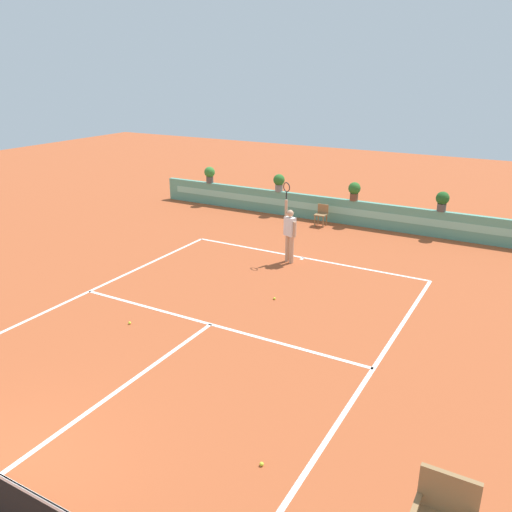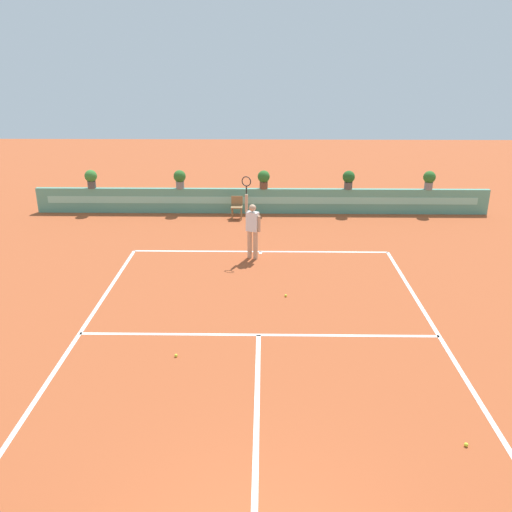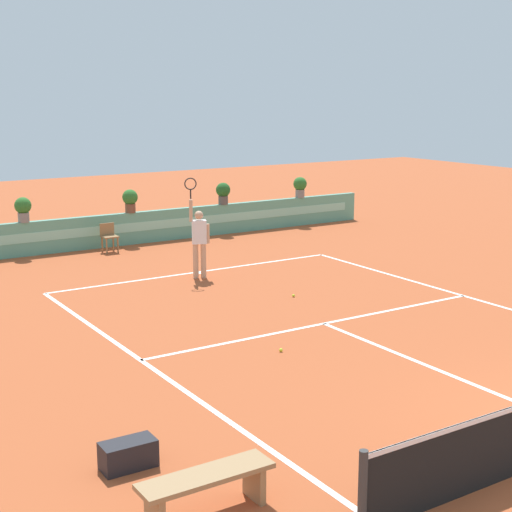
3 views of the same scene
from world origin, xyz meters
name	(u,v)px [view 2 (image 2 of 3)]	position (x,y,z in m)	size (l,w,h in m)	color
ground_plane	(258,344)	(0.00, 6.00, 0.00)	(60.00, 60.00, 0.00)	#A84C28
court_lines	(259,328)	(0.00, 6.72, 0.00)	(8.32, 11.94, 0.01)	white
back_wall_barrier	(261,201)	(0.00, 16.39, 0.50)	(18.00, 0.21, 1.00)	#599E84
ball_kid_chair	(237,206)	(-0.95, 15.66, 0.48)	(0.44, 0.44, 0.85)	olive
tennis_player	(252,226)	(-0.25, 11.31, 1.05)	(0.58, 0.34, 2.58)	tan
tennis_ball_near_baseline	(466,445)	(3.44, 2.75, 0.03)	(0.07, 0.07, 0.07)	#CCE033
tennis_ball_mid_court	(286,296)	(0.69, 8.47, 0.03)	(0.07, 0.07, 0.07)	#CCE033
tennis_ball_by_sideline	(176,355)	(-1.74, 5.43, 0.03)	(0.07, 0.07, 0.07)	#CCE033
potted_plant_far_left	(91,178)	(-6.75, 16.39, 1.41)	(0.48, 0.48, 0.72)	#514C47
potted_plant_centre	(264,178)	(0.08, 16.39, 1.41)	(0.48, 0.48, 0.72)	brown
potted_plant_left	(180,178)	(-3.23, 16.39, 1.41)	(0.48, 0.48, 0.72)	gray
potted_plant_right	(349,179)	(3.42, 16.39, 1.41)	(0.48, 0.48, 0.72)	#514C47
potted_plant_far_right	(429,179)	(6.58, 16.39, 1.41)	(0.48, 0.48, 0.72)	gray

